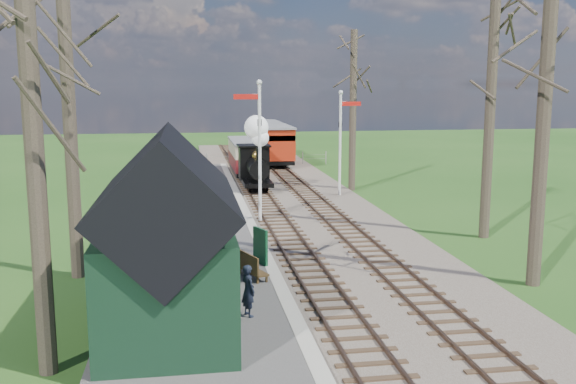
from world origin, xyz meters
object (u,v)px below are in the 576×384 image
at_px(station_shed, 168,241).
at_px(coach, 246,155).
at_px(person, 248,290).
at_px(bench, 250,266).
at_px(red_carriage_b, 266,138).
at_px(sign_board, 261,246).
at_px(locomotive, 256,158).
at_px(red_carriage_a, 275,144).
at_px(semaphore_far, 342,135).
at_px(semaphore_near, 258,141).

height_order(station_shed, coach, station_shed).
relative_size(station_shed, person, 4.68).
bearing_deg(bench, red_carriage_b, 82.21).
bearing_deg(station_shed, sign_board, 60.22).
bearing_deg(locomotive, sign_board, -95.52).
bearing_deg(red_carriage_a, sign_board, -98.77).
xyz_separation_m(locomotive, red_carriage_b, (2.61, 16.70, -0.29)).
distance_m(station_shed, coach, 26.66).
bearing_deg(red_carriage_a, bench, -99.29).
height_order(locomotive, sign_board, locomotive).
bearing_deg(sign_board, red_carriage_b, 82.72).
height_order(red_carriage_b, sign_board, red_carriage_b).
distance_m(semaphore_far, locomotive, 5.12).
bearing_deg(sign_board, semaphore_near, 84.16).
distance_m(red_carriage_a, sign_board, 26.87).
distance_m(station_shed, sign_board, 5.83).
bearing_deg(station_shed, bench, 55.60).
height_order(semaphore_near, red_carriage_a, semaphore_near).
height_order(coach, red_carriage_a, red_carriage_a).
bearing_deg(person, coach, -29.08).
bearing_deg(person, red_carriage_b, -31.61).
xyz_separation_m(semaphore_near, red_carriage_a, (3.37, 19.44, -1.96)).
bearing_deg(bench, coach, 85.04).
bearing_deg(locomotive, person, -96.65).
bearing_deg(semaphore_far, station_shed, -115.72).
height_order(semaphore_near, locomotive, semaphore_near).
bearing_deg(station_shed, locomotive, 78.05).
bearing_deg(person, bench, -30.38).
relative_size(red_carriage_b, person, 4.27).
bearing_deg(semaphore_near, station_shed, -106.38).
bearing_deg(locomotive, semaphore_far, -27.05).
xyz_separation_m(semaphore_near, locomotive, (0.76, 8.24, -1.67)).
xyz_separation_m(semaphore_far, bench, (-6.37, -14.64, -2.78)).
distance_m(station_shed, locomotive, 20.69).
relative_size(semaphore_far, red_carriage_b, 1.00).
xyz_separation_m(semaphore_near, sign_board, (-0.73, -7.11, -2.83)).
bearing_deg(semaphore_near, red_carriage_b, 82.31).
bearing_deg(coach, station_shed, -99.28).
bearing_deg(bench, semaphore_near, 81.94).
distance_m(station_shed, person, 2.40).
xyz_separation_m(coach, person, (-2.35, -26.13, -0.56)).
bearing_deg(station_shed, person, 5.08).
distance_m(locomotive, red_carriage_b, 16.90).
height_order(locomotive, bench, locomotive).
xyz_separation_m(semaphore_near, person, (-1.58, -11.83, -2.75)).
distance_m(semaphore_far, red_carriage_a, 13.66).
bearing_deg(red_carriage_b, bench, -97.79).
bearing_deg(sign_board, red_carriage_a, 81.23).
relative_size(sign_board, person, 0.89).
xyz_separation_m(red_carriage_a, red_carriage_b, (0.00, 5.50, 0.00)).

